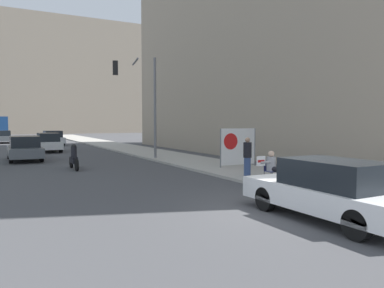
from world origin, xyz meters
The scene contains 13 objects.
ground_plane centered at (0.00, 0.00, 0.00)m, with size 160.00×160.00×0.00m, color #444447.
sidewalk_curb centered at (3.51, 15.00, 0.06)m, with size 3.64×90.00×0.12m, color #A8A399.
building_backdrop_far centered at (-2.00, 74.48, 11.46)m, with size 52.00×12.00×22.93m.
seated_protester centered at (2.14, 3.14, 0.77)m, with size 0.92×0.77×1.21m.
jogger_on_sidewalk centered at (2.47, 5.10, 0.94)m, with size 0.34×0.34×1.62m.
protest_banner centered at (4.07, 8.07, 1.14)m, with size 2.14×0.06×1.93m.
traffic_light_pole centered at (1.33, 14.52, 4.26)m, with size 2.61×2.37×6.22m.
parked_car_curbside centered at (0.42, -1.05, 0.73)m, with size 1.75×4.63×1.48m.
car_on_road_nearest centered at (-5.12, 17.58, 0.75)m, with size 1.84×4.53×1.51m.
car_on_road_midblock centered at (-2.99, 23.92, 0.74)m, with size 1.72×4.13×1.49m.
car_on_road_distant centered at (-1.55, 32.38, 0.73)m, with size 1.83×4.66×1.47m.
car_on_road_far_lane centered at (-5.92, 39.05, 0.70)m, with size 1.77×4.20×1.40m.
motorcycle_on_road centered at (-3.26, 11.77, 0.55)m, with size 0.28×2.05×1.28m.
Camera 1 is at (-6.73, -7.40, 2.39)m, focal length 35.00 mm.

